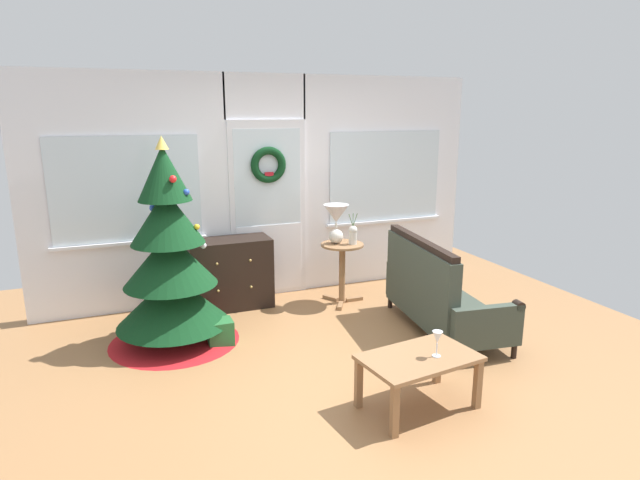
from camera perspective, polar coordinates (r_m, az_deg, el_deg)
ground_plane at (r=4.77m, az=1.95°, el=-13.29°), size 6.76×6.76×0.00m
back_wall_with_door at (r=6.28m, az=-5.65°, el=5.56°), size 5.20×0.19×2.55m
christmas_tree at (r=5.19m, az=-15.55°, el=-3.07°), size 1.22×1.22×1.94m
dresser_cabinet at (r=6.07m, az=-9.49°, el=-3.50°), size 0.90×0.45×0.78m
settee_sofa at (r=5.46m, az=12.24°, el=-5.74°), size 0.89×1.64×0.96m
side_table at (r=6.08m, az=2.36°, el=-2.24°), size 0.50×0.48×0.70m
table_lamp at (r=5.98m, az=1.72°, el=2.29°), size 0.28×0.28×0.44m
flower_vase at (r=5.99m, az=3.49°, el=0.65°), size 0.11×0.10×0.35m
coffee_table at (r=4.11m, az=10.42°, el=-12.74°), size 0.90×0.62×0.41m
wine_glass at (r=4.04m, az=12.30°, el=-10.11°), size 0.08×0.08×0.20m
gift_box at (r=5.23m, az=-10.53°, el=-9.57°), size 0.24×0.21×0.24m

